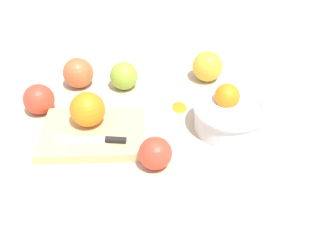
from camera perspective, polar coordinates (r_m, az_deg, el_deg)
name	(u,v)px	position (r m, az deg, el deg)	size (l,w,h in m)	color
ground_plane	(143,121)	(0.91, -3.87, 0.83)	(2.40, 2.40, 0.00)	beige
bowl	(229,113)	(0.87, 9.42, 1.93)	(0.17, 0.17, 0.10)	silver
cutting_board	(93,133)	(0.86, -11.47, -1.13)	(0.23, 0.17, 0.02)	#DBB77F
orange_on_board	(87,110)	(0.85, -12.29, 2.50)	(0.08, 0.08, 0.08)	orange
knife	(101,140)	(0.82, -10.29, -2.08)	(0.15, 0.06, 0.01)	silver
apple_front_right	(78,73)	(1.04, -13.67, 7.93)	(0.08, 0.08, 0.08)	#CC6638
apple_front_center	(124,76)	(1.01, -6.82, 7.67)	(0.08, 0.08, 0.08)	#8EB738
apple_front_left	(207,67)	(1.05, 6.08, 9.09)	(0.08, 0.08, 0.08)	gold
apple_back_center	(155,153)	(0.76, -1.99, -4.23)	(0.07, 0.07, 0.07)	#D6422D
apple_front_right_2	(39,99)	(0.96, -19.26, 3.90)	(0.08, 0.08, 0.08)	#D6422D
citrus_peel	(179,106)	(0.95, 1.76, 3.06)	(0.05, 0.04, 0.01)	orange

